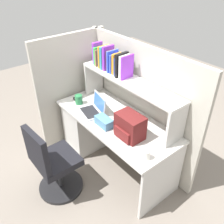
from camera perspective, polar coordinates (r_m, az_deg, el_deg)
The scene contains 13 objects.
ground_plane at distance 3.37m, azimuth 0.67°, elevation -11.79°, with size 8.00×8.00×0.00m, color slate.
desk at distance 3.34m, azimuth -3.54°, elevation -3.17°, with size 1.60×0.70×0.73m.
cubicle_partition_rear at distance 3.09m, azimuth 6.22°, elevation 1.63°, with size 1.84×0.05×1.55m, color #B2ADA0.
cubicle_partition_left at distance 3.45m, azimuth -8.94°, elevation 5.08°, with size 0.05×1.06×1.55m, color #B2ADA0.
overhead_hutch at distance 2.83m, azimuth 3.97°, elevation 5.69°, with size 1.44×0.28×0.45m.
reference_books_on_shelf at distance 2.95m, azimuth -0.20°, elevation 11.87°, with size 0.59×0.19×0.29m.
laptop at distance 3.00m, azimuth -4.17°, elevation 0.77°, with size 0.35×0.30×0.22m.
backpack at distance 2.57m, azimuth 4.09°, elevation -3.37°, with size 0.30×0.23×0.27m.
computer_mouse at distance 3.31m, azimuth -7.93°, elevation 3.24°, with size 0.06×0.10×0.03m, color #262628.
paper_cup at distance 2.38m, azimuth 7.90°, elevation -9.73°, with size 0.08×0.08×0.10m, color white.
tissue_box at distance 2.77m, azimuth -1.86°, elevation -2.28°, with size 0.22×0.12×0.10m, color teal.
snack_canister at distance 3.19m, azimuth -7.69°, elevation 2.91°, with size 0.10×0.10×0.12m, color #26723F.
office_chair at distance 2.87m, azimuth -13.44°, elevation -12.07°, with size 0.52×0.52×0.93m.
Camera 1 is at (1.81, -1.51, 2.41)m, focal length 39.53 mm.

